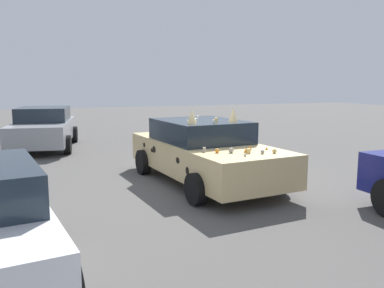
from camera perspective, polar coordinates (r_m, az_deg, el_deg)
The scene contains 3 objects.
ground_plane at distance 9.14m, azimuth 1.76°, elevation -5.48°, with size 60.00×60.00×0.00m, color #514F4C.
art_car_decorated at distance 9.03m, azimuth 1.66°, elevation -1.05°, with size 4.78×2.43×1.70m.
parked_sedan_behind_right at distance 14.71m, azimuth -20.43°, elevation 2.18°, with size 4.55×2.52×1.42m.
Camera 1 is at (-8.16, 3.47, 2.23)m, focal length 37.29 mm.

